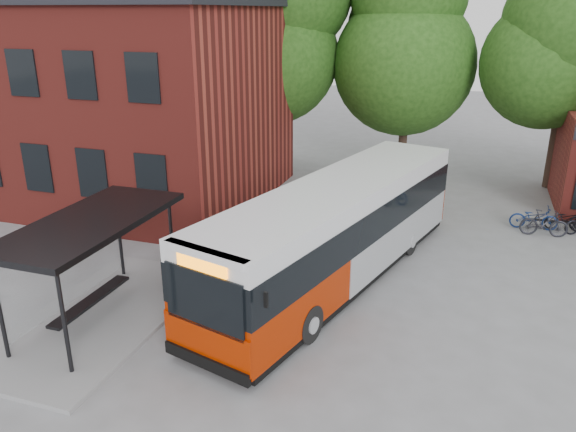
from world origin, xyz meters
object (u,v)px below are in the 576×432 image
(city_bus, at_px, (338,232))
(bus_shelter, at_px, (96,270))
(bicycle_1, at_px, (544,223))
(bicycle_2, at_px, (566,219))
(bicycle_0, at_px, (534,218))

(city_bus, bearing_deg, bus_shelter, -125.85)
(bus_shelter, distance_m, bicycle_1, 15.62)
(bus_shelter, bearing_deg, city_bus, 39.11)
(bicycle_1, distance_m, bicycle_2, 1.33)
(bus_shelter, xyz_separation_m, bicycle_0, (11.47, 10.88, -0.99))
(bicycle_1, xyz_separation_m, bicycle_2, (0.87, 1.00, -0.08))
(bicycle_0, bearing_deg, city_bus, 133.38)
(bus_shelter, height_order, bicycle_2, bus_shelter)
(bicycle_1, bearing_deg, bicycle_2, -44.48)
(bicycle_0, bearing_deg, bus_shelter, 129.95)
(bicycle_0, xyz_separation_m, bicycle_1, (0.30, -0.65, 0.05))
(city_bus, bearing_deg, bicycle_2, 58.42)
(bicycle_0, relative_size, bicycle_1, 1.03)
(city_bus, bearing_deg, bicycle_0, 61.95)
(bicycle_1, bearing_deg, bicycle_0, 20.96)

